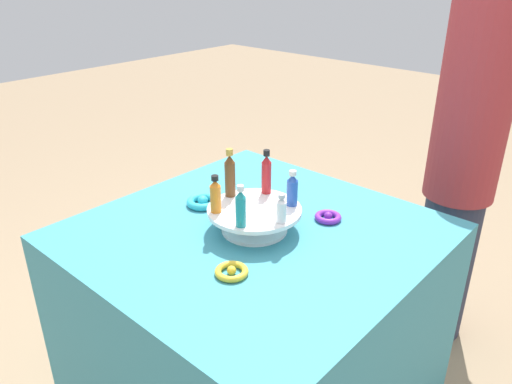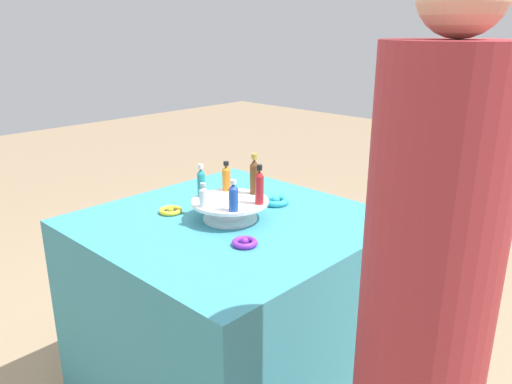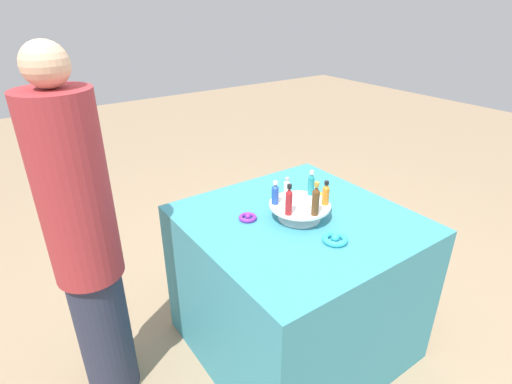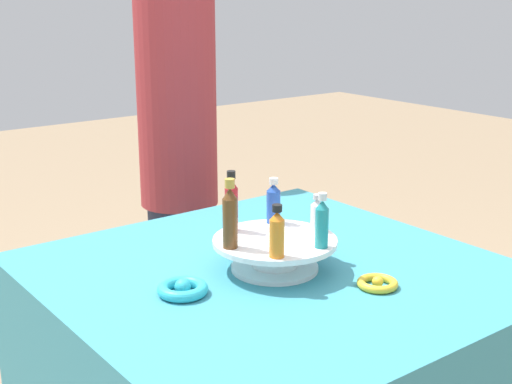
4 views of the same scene
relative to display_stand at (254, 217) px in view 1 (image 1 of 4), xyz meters
name	(u,v)px [view 1 (image 1 of 4)]	position (x,y,z in m)	size (l,w,h in m)	color
party_table	(255,329)	(0.00, 0.00, -0.43)	(0.98, 0.98, 0.76)	teal
display_stand	(254,217)	(0.00, 0.00, 0.00)	(0.28, 0.28, 0.07)	white
bottle_red	(266,173)	(-0.10, -0.04, 0.09)	(0.03, 0.03, 0.14)	#B21E23
bottle_brown	(230,175)	(-0.01, -0.11, 0.10)	(0.03, 0.03, 0.15)	brown
bottle_orange	(215,195)	(0.09, -0.07, 0.08)	(0.03, 0.03, 0.11)	orange
bottle_teal	(241,208)	(0.10, 0.04, 0.08)	(0.03, 0.03, 0.12)	teal
bottle_clear	(281,209)	(0.01, 0.11, 0.07)	(0.03, 0.03, 0.09)	silver
bottle_blue	(292,189)	(-0.09, 0.07, 0.08)	(0.03, 0.03, 0.11)	#234CAD
ribbon_bow_gold	(232,271)	(0.21, 0.11, -0.04)	(0.09, 0.09, 0.02)	gold
ribbon_bow_purple	(328,217)	(-0.20, 0.13, -0.04)	(0.08, 0.08, 0.03)	purple
ribbon_bow_teal	(203,202)	(-0.01, -0.24, -0.03)	(0.11, 0.11, 0.03)	#2DB7CC
person_figure	(463,163)	(-0.88, 0.28, -0.02)	(0.27, 0.27, 1.56)	#282D42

